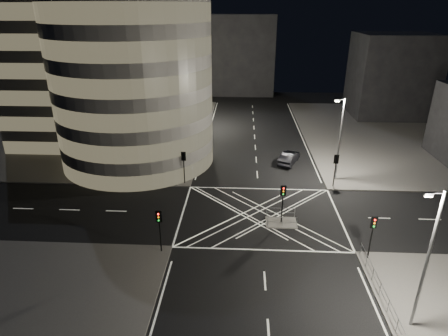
# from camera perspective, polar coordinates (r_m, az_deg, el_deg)

# --- Properties ---
(ground) EXTENTS (120.00, 120.00, 0.00)m
(ground) POSITION_cam_1_polar(r_m,az_deg,el_deg) (38.80, 5.53, -7.13)
(ground) COLOR black
(ground) RESTS_ON ground
(sidewalk_far_left) EXTENTS (42.00, 42.00, 0.15)m
(sidewalk_far_left) POSITION_cam_1_polar(r_m,az_deg,el_deg) (69.00, -20.31, 5.48)
(sidewalk_far_left) COLOR #575452
(sidewalk_far_left) RESTS_ON ground
(sidewalk_far_right) EXTENTS (42.00, 42.00, 0.15)m
(sidewalk_far_right) POSITION_cam_1_polar(r_m,az_deg,el_deg) (70.63, 28.94, 4.37)
(sidewalk_far_right) COLOR #575452
(sidewalk_far_right) RESTS_ON ground
(central_island) EXTENTS (3.00, 2.00, 0.15)m
(central_island) POSITION_cam_1_polar(r_m,az_deg,el_deg) (37.64, 8.69, -8.23)
(central_island) COLOR slate
(central_island) RESTS_ON ground
(office_tower_curved) EXTENTS (30.00, 29.00, 27.20)m
(office_tower_curved) POSITION_cam_1_polar(r_m,az_deg,el_deg) (55.83, -17.30, 15.24)
(office_tower_curved) COLOR gray
(office_tower_curved) RESTS_ON sidewalk_far_left
(office_block_rear) EXTENTS (24.00, 16.00, 22.00)m
(office_block_rear) POSITION_cam_1_polar(r_m,az_deg,el_deg) (78.46, -12.35, 16.72)
(office_block_rear) COLOR gray
(office_block_rear) RESTS_ON sidewalk_far_left
(building_right_far) EXTENTS (14.00, 12.00, 15.00)m
(building_right_far) POSITION_cam_1_polar(r_m,az_deg,el_deg) (79.45, 24.20, 12.78)
(building_right_far) COLOR black
(building_right_far) RESTS_ON sidewalk_far_right
(building_far_end) EXTENTS (18.00, 8.00, 18.00)m
(building_far_end) POSITION_cam_1_polar(r_m,az_deg,el_deg) (92.02, 1.78, 16.80)
(building_far_end) COLOR black
(building_far_end) RESTS_ON ground
(tree_a) EXTENTS (4.08, 4.08, 6.93)m
(tree_a) POSITION_cam_1_polar(r_m,az_deg,el_deg) (45.74, -7.94, 4.15)
(tree_a) COLOR black
(tree_a) RESTS_ON sidewalk_far_left
(tree_b) EXTENTS (4.11, 4.11, 6.57)m
(tree_b) POSITION_cam_1_polar(r_m,az_deg,el_deg) (51.46, -6.72, 5.97)
(tree_b) COLOR black
(tree_b) RESTS_ON sidewalk_far_left
(tree_c) EXTENTS (3.64, 3.64, 6.40)m
(tree_c) POSITION_cam_1_polar(r_m,az_deg,el_deg) (57.11, -5.76, 7.88)
(tree_c) COLOR black
(tree_c) RESTS_ON sidewalk_far_left
(tree_d) EXTENTS (5.32, 5.32, 8.16)m
(tree_d) POSITION_cam_1_polar(r_m,az_deg,el_deg) (62.66, -4.99, 10.06)
(tree_d) COLOR black
(tree_d) RESTS_ON sidewalk_far_left
(tree_e) EXTENTS (4.18, 4.18, 6.84)m
(tree_e) POSITION_cam_1_polar(r_m,az_deg,el_deg) (68.61, -4.30, 10.68)
(tree_e) COLOR black
(tree_e) RESTS_ON sidewalk_far_left
(traffic_signal_fl) EXTENTS (0.55, 0.22, 4.00)m
(traffic_signal_fl) POSITION_cam_1_polar(r_m,az_deg,el_deg) (44.07, -6.15, 0.97)
(traffic_signal_fl) COLOR black
(traffic_signal_fl) RESTS_ON sidewalk_far_left
(traffic_signal_nl) EXTENTS (0.55, 0.22, 4.00)m
(traffic_signal_nl) POSITION_cam_1_polar(r_m,az_deg,el_deg) (32.16, -9.83, -8.35)
(traffic_signal_nl) COLOR black
(traffic_signal_nl) RESTS_ON sidewalk_near_left
(traffic_signal_fr) EXTENTS (0.55, 0.22, 4.00)m
(traffic_signal_fr) POSITION_cam_1_polar(r_m,az_deg,el_deg) (44.85, 16.65, 0.48)
(traffic_signal_fr) COLOR black
(traffic_signal_fr) RESTS_ON sidewalk_far_right
(traffic_signal_nr) EXTENTS (0.55, 0.22, 4.00)m
(traffic_signal_nr) POSITION_cam_1_polar(r_m,az_deg,el_deg) (33.22, 21.71, -8.71)
(traffic_signal_nr) COLOR black
(traffic_signal_nr) RESTS_ON sidewalk_near_right
(traffic_signal_island) EXTENTS (0.55, 0.22, 4.00)m
(traffic_signal_island) POSITION_cam_1_polar(r_m,az_deg,el_deg) (36.24, 8.96, -4.41)
(traffic_signal_island) COLOR black
(traffic_signal_island) RESTS_ON central_island
(street_lamp_left_near) EXTENTS (1.25, 0.25, 10.00)m
(street_lamp_left_near) POSITION_cam_1_polar(r_m,az_deg,el_deg) (48.11, -6.10, 6.24)
(street_lamp_left_near) COLOR slate
(street_lamp_left_near) RESTS_ON sidewalk_far_left
(street_lamp_left_far) EXTENTS (1.25, 0.25, 10.00)m
(street_lamp_left_far) POSITION_cam_1_polar(r_m,az_deg,el_deg) (65.36, -3.71, 10.93)
(street_lamp_left_far) COLOR slate
(street_lamp_left_far) RESTS_ON sidewalk_far_left
(street_lamp_right_far) EXTENTS (1.25, 0.25, 10.00)m
(street_lamp_right_far) POSITION_cam_1_polar(r_m,az_deg,el_deg) (46.11, 17.21, 4.54)
(street_lamp_right_far) COLOR slate
(street_lamp_right_far) RESTS_ON sidewalk_far_right
(street_lamp_right_near) EXTENTS (1.25, 0.25, 10.00)m
(street_lamp_right_near) POSITION_cam_1_polar(r_m,az_deg,el_deg) (26.56, 28.51, -11.95)
(street_lamp_right_near) COLOR slate
(street_lamp_right_near) RESTS_ON sidewalk_near_right
(railing_near_right) EXTENTS (0.06, 11.70, 1.10)m
(railing_near_right) POSITION_cam_1_polar(r_m,az_deg,el_deg) (30.27, 23.20, -17.66)
(railing_near_right) COLOR slate
(railing_near_right) RESTS_ON sidewalk_near_right
(railing_island_south) EXTENTS (2.80, 0.06, 1.10)m
(railing_island_south) POSITION_cam_1_polar(r_m,az_deg,el_deg) (36.55, 8.88, -8.14)
(railing_island_south) COLOR slate
(railing_island_south) RESTS_ON central_island
(railing_island_north) EXTENTS (2.80, 0.06, 1.10)m
(railing_island_north) POSITION_cam_1_polar(r_m,az_deg,el_deg) (38.09, 8.63, -6.72)
(railing_island_north) COLOR slate
(railing_island_north) RESTS_ON central_island
(sedan) EXTENTS (3.57, 5.32, 1.66)m
(sedan) POSITION_cam_1_polar(r_m,az_deg,el_deg) (51.37, 9.90, 1.58)
(sedan) COLOR black
(sedan) RESTS_ON ground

